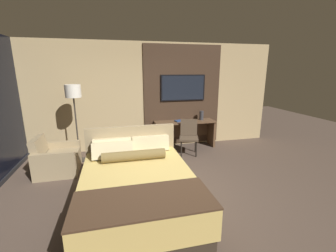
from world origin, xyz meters
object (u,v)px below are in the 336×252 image
object	(u,v)px
bed	(137,188)
desk	(184,129)
book	(179,121)
desk_chair	(189,134)
armchair_by_window	(57,160)
tv	(183,88)
vase_tall	(201,115)
floor_lamp	(74,98)

from	to	relation	value
bed	desk	xyz separation A→B (m)	(1.58, 2.59, 0.14)
desk	book	size ratio (longest dim) A/B	6.48
desk_chair	book	bearing A→B (deg)	121.68
armchair_by_window	bed	bearing A→B (deg)	-138.43
bed	tv	distance (m)	3.44
desk	tv	bearing A→B (deg)	90.00
bed	desk	distance (m)	3.04
desk	tv	xyz separation A→B (m)	(-0.00, 0.20, 1.12)
tv	bed	bearing A→B (deg)	-119.48
desk	vase_tall	xyz separation A→B (m)	(0.50, 0.03, 0.37)
armchair_by_window	book	world-z (taller)	armchair_by_window
desk_chair	floor_lamp	bearing A→B (deg)	-165.29
bed	book	xyz separation A→B (m)	(1.41, 2.57, 0.40)
armchair_by_window	book	xyz separation A→B (m)	(2.92, 0.88, 0.50)
armchair_by_window	floor_lamp	distance (m)	1.40
desk	armchair_by_window	size ratio (longest dim) A/B	1.94
floor_lamp	book	world-z (taller)	floor_lamp
bed	floor_lamp	bearing A→B (deg)	117.15
tv	vase_tall	size ratio (longest dim) A/B	5.01
bed	vase_tall	bearing A→B (deg)	51.65
armchair_by_window	vase_tall	size ratio (longest dim) A/B	3.42
desk_chair	armchair_by_window	size ratio (longest dim) A/B	1.03
desk	vase_tall	distance (m)	0.62
armchair_by_window	book	size ratio (longest dim) A/B	3.34
tv	floor_lamp	world-z (taller)	tv
bed	desk	bearing A→B (deg)	58.69
desk	desk_chair	size ratio (longest dim) A/B	1.88
desk	book	distance (m)	0.31
tv	vase_tall	bearing A→B (deg)	-18.36
desk	armchair_by_window	xyz separation A→B (m)	(-3.08, -0.90, -0.24)
desk_chair	bed	bearing A→B (deg)	-108.99
bed	tv	xyz separation A→B (m)	(1.58, 2.79, 1.27)
vase_tall	floor_lamp	bearing A→B (deg)	-172.77
desk	desk_chair	bearing A→B (deg)	-94.85
desk	floor_lamp	xyz separation A→B (m)	(-2.71, -0.38, 1.00)
armchair_by_window	vase_tall	world-z (taller)	vase_tall
desk_chair	book	size ratio (longest dim) A/B	3.44
desk	desk_chair	distance (m)	0.49
bed	desk_chair	world-z (taller)	bed
bed	armchair_by_window	distance (m)	2.27
floor_lamp	vase_tall	world-z (taller)	floor_lamp
vase_tall	armchair_by_window	bearing A→B (deg)	-165.40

